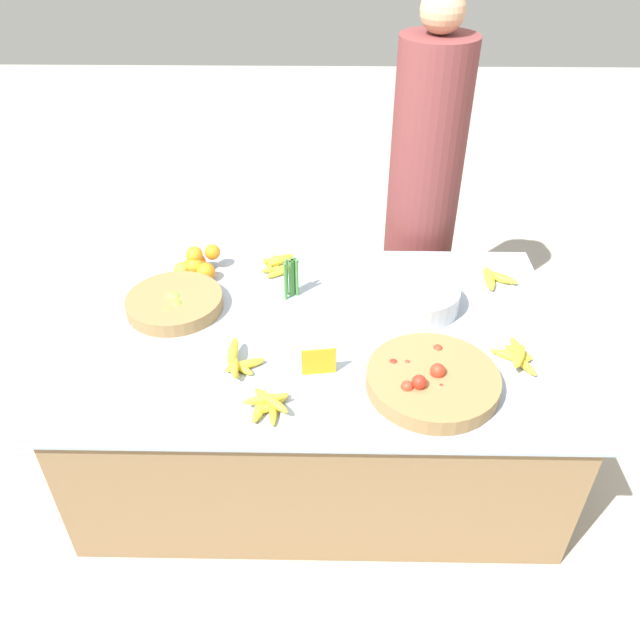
{
  "coord_description": "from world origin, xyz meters",
  "views": [
    {
      "loc": [
        0.03,
        -1.86,
        2.08
      ],
      "look_at": [
        0.0,
        0.0,
        0.68
      ],
      "focal_mm": 35.0,
      "sensor_mm": 36.0,
      "label": 1
    }
  ],
  "objects_px": {
    "tomato_basket": "(431,380)",
    "metal_bowl": "(418,297)",
    "vendor_person": "(423,197)",
    "price_sign": "(318,362)",
    "lime_bowl": "(175,303)"
  },
  "relations": [
    {
      "from": "metal_bowl",
      "to": "price_sign",
      "type": "xyz_separation_m",
      "value": [
        -0.39,
        -0.4,
        0.01
      ]
    },
    {
      "from": "price_sign",
      "to": "metal_bowl",
      "type": "bearing_deg",
      "value": 38.11
    },
    {
      "from": "lime_bowl",
      "to": "vendor_person",
      "type": "bearing_deg",
      "value": 34.51
    },
    {
      "from": "tomato_basket",
      "to": "metal_bowl",
      "type": "distance_m",
      "value": 0.46
    },
    {
      "from": "metal_bowl",
      "to": "price_sign",
      "type": "bearing_deg",
      "value": -134.05
    },
    {
      "from": "metal_bowl",
      "to": "vendor_person",
      "type": "relative_size",
      "value": 0.19
    },
    {
      "from": "vendor_person",
      "to": "price_sign",
      "type": "bearing_deg",
      "value": -113.5
    },
    {
      "from": "tomato_basket",
      "to": "price_sign",
      "type": "xyz_separation_m",
      "value": [
        -0.38,
        0.06,
        0.02
      ]
    },
    {
      "from": "price_sign",
      "to": "vendor_person",
      "type": "xyz_separation_m",
      "value": [
        0.48,
        1.09,
        0.09
      ]
    },
    {
      "from": "metal_bowl",
      "to": "tomato_basket",
      "type": "bearing_deg",
      "value": -90.29
    },
    {
      "from": "tomato_basket",
      "to": "metal_bowl",
      "type": "height_order",
      "value": "tomato_basket"
    },
    {
      "from": "metal_bowl",
      "to": "vendor_person",
      "type": "bearing_deg",
      "value": 82.68
    },
    {
      "from": "price_sign",
      "to": "vendor_person",
      "type": "distance_m",
      "value": 1.2
    },
    {
      "from": "price_sign",
      "to": "lime_bowl",
      "type": "bearing_deg",
      "value": 139.04
    },
    {
      "from": "lime_bowl",
      "to": "price_sign",
      "type": "bearing_deg",
      "value": -33.12
    }
  ]
}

